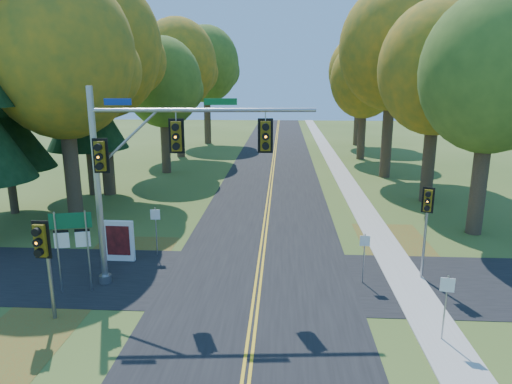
# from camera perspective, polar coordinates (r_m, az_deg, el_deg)

# --- Properties ---
(ground) EXTENTS (160.00, 160.00, 0.00)m
(ground) POSITION_cam_1_polar(r_m,az_deg,el_deg) (17.89, -0.03, -13.53)
(ground) COLOR #3B511C
(ground) RESTS_ON ground
(road_main) EXTENTS (8.00, 160.00, 0.02)m
(road_main) POSITION_cam_1_polar(r_m,az_deg,el_deg) (17.88, -0.03, -13.51)
(road_main) COLOR black
(road_main) RESTS_ON ground
(road_cross) EXTENTS (60.00, 6.00, 0.02)m
(road_cross) POSITION_cam_1_polar(r_m,az_deg,el_deg) (19.68, 0.33, -10.83)
(road_cross) COLOR black
(road_cross) RESTS_ON ground
(centerline_left) EXTENTS (0.10, 160.00, 0.01)m
(centerline_left) POSITION_cam_1_polar(r_m,az_deg,el_deg) (17.88, -0.36, -13.45)
(centerline_left) COLOR gold
(centerline_left) RESTS_ON road_main
(centerline_right) EXTENTS (0.10, 160.00, 0.01)m
(centerline_right) POSITION_cam_1_polar(r_m,az_deg,el_deg) (17.87, 0.30, -13.47)
(centerline_right) COLOR gold
(centerline_right) RESTS_ON road_main
(sidewalk_east) EXTENTS (1.60, 160.00, 0.06)m
(sidewalk_east) POSITION_cam_1_polar(r_m,az_deg,el_deg) (18.60, 19.95, -13.19)
(sidewalk_east) COLOR #9E998E
(sidewalk_east) RESTS_ON ground
(leaf_patch_w_near) EXTENTS (4.00, 6.00, 0.00)m
(leaf_patch_w_near) POSITION_cam_1_polar(r_m,az_deg,el_deg) (22.74, -16.13, -7.91)
(leaf_patch_w_near) COLOR brown
(leaf_patch_w_near) RESTS_ON ground
(leaf_patch_e) EXTENTS (3.50, 8.00, 0.00)m
(leaf_patch_e) POSITION_cam_1_polar(r_m,az_deg,el_deg) (24.07, 17.37, -6.78)
(leaf_patch_e) COLOR brown
(leaf_patch_e) RESTS_ON ground
(leaf_patch_w_far) EXTENTS (3.00, 5.00, 0.00)m
(leaf_patch_w_far) POSITION_cam_1_polar(r_m,az_deg,el_deg) (17.44, -27.23, -15.94)
(leaf_patch_w_far) COLOR brown
(leaf_patch_w_far) RESTS_ON ground
(tree_w_a) EXTENTS (8.00, 8.00, 14.15)m
(tree_w_a) POSITION_cam_1_polar(r_m,az_deg,el_deg) (28.00, -23.02, 15.38)
(tree_w_a) COLOR #38281C
(tree_w_a) RESTS_ON ground
(tree_e_a) EXTENTS (7.20, 7.20, 12.73)m
(tree_e_a) POSITION_cam_1_polar(r_m,az_deg,el_deg) (26.81, 27.49, 13.00)
(tree_e_a) COLOR #38281C
(tree_e_a) RESTS_ON ground
(tree_w_b) EXTENTS (8.60, 8.60, 15.38)m
(tree_w_b) POSITION_cam_1_polar(r_m,az_deg,el_deg) (34.61, -18.90, 16.70)
(tree_w_b) COLOR #38281C
(tree_w_b) RESTS_ON ground
(tree_e_b) EXTENTS (7.60, 7.60, 13.33)m
(tree_e_b) POSITION_cam_1_polar(r_m,az_deg,el_deg) (32.99, 21.77, 14.08)
(tree_e_b) COLOR #38281C
(tree_e_b) RESTS_ON ground
(tree_w_c) EXTENTS (6.80, 6.80, 11.91)m
(tree_w_c) POSITION_cam_1_polar(r_m,az_deg,el_deg) (41.66, -11.48, 13.21)
(tree_w_c) COLOR #38281C
(tree_w_c) RESTS_ON ground
(tree_e_c) EXTENTS (8.80, 8.80, 15.79)m
(tree_e_c) POSITION_cam_1_polar(r_m,az_deg,el_deg) (40.61, 16.84, 16.74)
(tree_e_c) COLOR #38281C
(tree_e_c) RESTS_ON ground
(tree_w_d) EXTENTS (8.20, 8.20, 14.56)m
(tree_w_d) POSITION_cam_1_polar(r_m,az_deg,el_deg) (50.29, -9.67, 15.45)
(tree_w_d) COLOR #38281C
(tree_w_d) RESTS_ON ground
(tree_e_d) EXTENTS (7.00, 7.00, 12.32)m
(tree_e_d) POSITION_cam_1_polar(r_m,az_deg,el_deg) (49.42, 13.47, 13.52)
(tree_e_d) COLOR #38281C
(tree_e_d) RESTS_ON ground
(tree_w_e) EXTENTS (8.40, 8.40, 14.97)m
(tree_w_e) POSITION_cam_1_polar(r_m,az_deg,el_deg) (60.77, -6.17, 15.54)
(tree_w_e) COLOR #38281C
(tree_w_e) RESTS_ON ground
(tree_e_e) EXTENTS (7.80, 7.80, 13.74)m
(tree_e_e) POSITION_cam_1_polar(r_m,az_deg,el_deg) (60.19, 12.92, 14.45)
(tree_e_e) COLOR #38281C
(tree_e_e) RESTS_ON ground
(pine_c) EXTENTS (5.60, 5.60, 20.56)m
(pine_c) POSITION_cam_1_polar(r_m,az_deg,el_deg) (34.80, -21.02, 15.40)
(pine_c) COLOR #38281C
(pine_c) RESTS_ON ground
(traffic_mast) EXTENTS (8.82, 1.30, 8.01)m
(traffic_mast) POSITION_cam_1_polar(r_m,az_deg,el_deg) (18.28, -12.98, 3.82)
(traffic_mast) COLOR #9A9DA2
(traffic_mast) RESTS_ON ground
(east_signal_pole) EXTENTS (0.44, 0.54, 4.03)m
(east_signal_pole) POSITION_cam_1_polar(r_m,az_deg,el_deg) (19.81, 20.60, -2.18)
(east_signal_pole) COLOR gray
(east_signal_pole) RESTS_ON ground
(ped_signal_pole) EXTENTS (0.59, 0.67, 3.70)m
(ped_signal_pole) POSITION_cam_1_polar(r_m,az_deg,el_deg) (17.00, -25.09, -6.31)
(ped_signal_pole) COLOR gray
(ped_signal_pole) RESTS_ON ground
(route_sign_cluster) EXTENTS (1.53, 0.41, 3.35)m
(route_sign_cluster) POSITION_cam_1_polar(r_m,az_deg,el_deg) (19.12, -22.03, -5.06)
(route_sign_cluster) COLOR gray
(route_sign_cluster) RESTS_ON ground
(info_kiosk) EXTENTS (1.41, 0.24, 1.95)m
(info_kiosk) POSITION_cam_1_polar(r_m,az_deg,el_deg) (22.14, -16.76, -5.89)
(info_kiosk) COLOR white
(info_kiosk) RESTS_ON ground
(reg_sign_e_north) EXTENTS (0.41, 0.06, 2.14)m
(reg_sign_e_north) POSITION_cam_1_polar(r_m,az_deg,el_deg) (19.32, 13.39, -7.03)
(reg_sign_e_north) COLOR gray
(reg_sign_e_north) RESTS_ON ground
(reg_sign_e_south) EXTENTS (0.43, 0.11, 2.27)m
(reg_sign_e_south) POSITION_cam_1_polar(r_m,az_deg,el_deg) (15.99, 22.68, -11.97)
(reg_sign_e_south) COLOR gray
(reg_sign_e_south) RESTS_ON ground
(reg_sign_w) EXTENTS (0.45, 0.08, 2.36)m
(reg_sign_w) POSITION_cam_1_polar(r_m,az_deg,el_deg) (22.18, -12.43, -3.81)
(reg_sign_w) COLOR gray
(reg_sign_w) RESTS_ON ground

